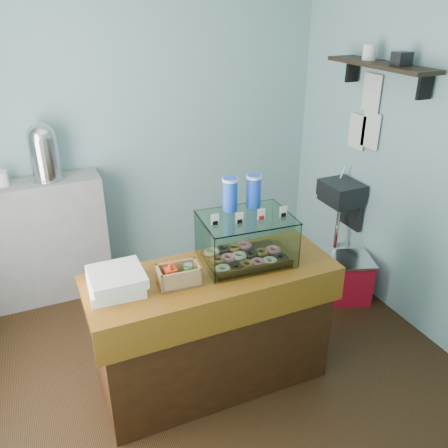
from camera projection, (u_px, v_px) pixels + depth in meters
name	position (u px, v px, depth m)	size (l,w,h in m)	color
ground	(201.00, 357.00, 3.58)	(3.50, 3.50, 0.00)	black
room_shell	(198.00, 136.00, 2.85)	(3.54, 3.04, 2.82)	#85BBC2
counter	(213.00, 328.00, 3.17)	(1.60, 0.60, 0.90)	#3E1C0C
back_shelf	(47.00, 241.00, 4.10)	(1.00, 0.32, 1.10)	gray
display_case	(244.00, 236.00, 3.06)	(0.60, 0.46, 0.53)	#361A10
condiment_crate	(178.00, 275.00, 2.83)	(0.26, 0.17, 0.17)	#A68053
pastry_boxes	(116.00, 281.00, 2.77)	(0.33, 0.33, 0.12)	white
coffee_urn	(43.00, 150.00, 3.79)	(0.26, 0.26, 0.47)	silver
red_cooler	(343.00, 278.00, 4.20)	(0.55, 0.48, 0.40)	red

